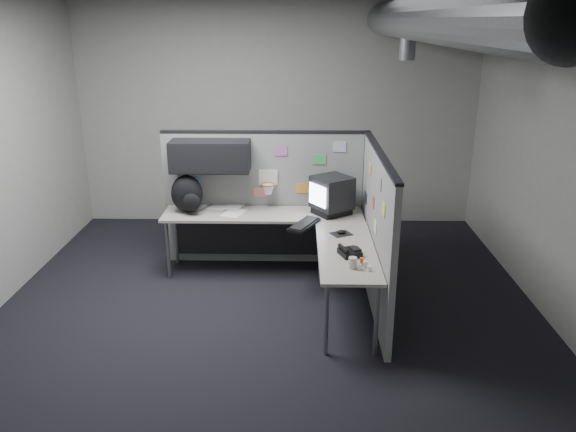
{
  "coord_description": "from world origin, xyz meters",
  "views": [
    {
      "loc": [
        0.31,
        -5.13,
        2.83
      ],
      "look_at": [
        0.2,
        0.35,
        0.92
      ],
      "focal_mm": 35.0,
      "sensor_mm": 36.0,
      "label": 1
    }
  ],
  "objects_px": {
    "keyboard": "(304,224)",
    "backpack": "(187,194)",
    "monitor": "(332,195)",
    "phone": "(349,252)",
    "desk": "(284,231)"
  },
  "relations": [
    {
      "from": "monitor",
      "to": "keyboard",
      "type": "distance_m",
      "value": 0.57
    },
    {
      "from": "desk",
      "to": "backpack",
      "type": "height_order",
      "value": "backpack"
    },
    {
      "from": "monitor",
      "to": "phone",
      "type": "distance_m",
      "value": 1.23
    },
    {
      "from": "keyboard",
      "to": "backpack",
      "type": "xyz_separation_m",
      "value": [
        -1.34,
        0.44,
        0.2
      ]
    },
    {
      "from": "desk",
      "to": "backpack",
      "type": "bearing_deg",
      "value": 165.25
    },
    {
      "from": "keyboard",
      "to": "backpack",
      "type": "relative_size",
      "value": 1.16
    },
    {
      "from": "desk",
      "to": "keyboard",
      "type": "bearing_deg",
      "value": -32.75
    },
    {
      "from": "backpack",
      "to": "desk",
      "type": "bearing_deg",
      "value": -24.92
    },
    {
      "from": "desk",
      "to": "keyboard",
      "type": "xyz_separation_m",
      "value": [
        0.22,
        -0.14,
        0.14
      ]
    },
    {
      "from": "desk",
      "to": "monitor",
      "type": "height_order",
      "value": "monitor"
    },
    {
      "from": "monitor",
      "to": "phone",
      "type": "xyz_separation_m",
      "value": [
        0.11,
        -1.21,
        -0.19
      ]
    },
    {
      "from": "keyboard",
      "to": "phone",
      "type": "relative_size",
      "value": 2.09
    },
    {
      "from": "desk",
      "to": "backpack",
      "type": "distance_m",
      "value": 1.2
    },
    {
      "from": "monitor",
      "to": "backpack",
      "type": "xyz_separation_m",
      "value": [
        -1.65,
        0.01,
        -0.01
      ]
    },
    {
      "from": "phone",
      "to": "backpack",
      "type": "height_order",
      "value": "backpack"
    }
  ]
}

